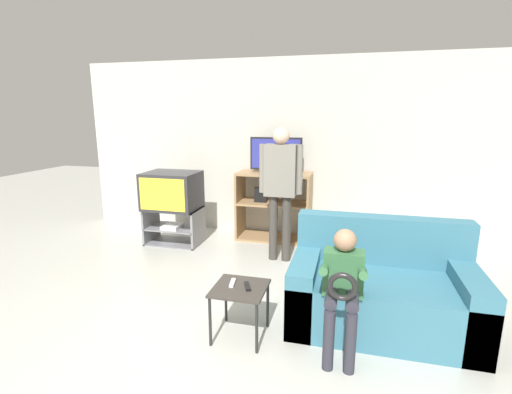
{
  "coord_description": "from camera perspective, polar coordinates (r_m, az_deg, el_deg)",
  "views": [
    {
      "loc": [
        0.97,
        -2.08,
        1.81
      ],
      "look_at": [
        -0.04,
        1.83,
        0.9
      ],
      "focal_mm": 26.0,
      "sensor_mm": 36.0,
      "label": 1
    }
  ],
  "objects": [
    {
      "name": "television_main",
      "position": [
        5.27,
        -12.81,
        0.98
      ],
      "size": [
        0.73,
        0.58,
        0.51
      ],
      "color": "#2D2D33",
      "rests_on": "tv_stand"
    },
    {
      "name": "wall_back",
      "position": [
        5.55,
        4.41,
        7.37
      ],
      "size": [
        6.4,
        0.06,
        2.6
      ],
      "color": "beige",
      "rests_on": "ground_plane"
    },
    {
      "name": "remote_control_white",
      "position": [
        3.14,
        -3.64,
        -13.04
      ],
      "size": [
        0.06,
        0.15,
        0.02
      ],
      "primitive_type": "cube",
      "rotation": [
        0.0,
        0.0,
        0.15
      ],
      "color": "silver",
      "rests_on": "snack_table"
    },
    {
      "name": "remote_control_black",
      "position": [
        3.08,
        -1.32,
        -13.56
      ],
      "size": [
        0.09,
        0.15,
        0.02
      ],
      "primitive_type": "cube",
      "rotation": [
        0.0,
        0.0,
        0.41
      ],
      "color": "black",
      "rests_on": "snack_table"
    },
    {
      "name": "person_seated_child",
      "position": [
        2.89,
        13.2,
        -12.67
      ],
      "size": [
        0.33,
        0.43,
        0.97
      ],
      "color": "#2D2D38",
      "rests_on": "ground_plane"
    },
    {
      "name": "ground_plane",
      "position": [
        2.92,
        -9.18,
        -25.76
      ],
      "size": [
        18.0,
        18.0,
        0.0
      ],
      "primitive_type": "plane",
      "color": "#B7B7AD"
    },
    {
      "name": "media_shelf",
      "position": [
        5.39,
        2.76,
        -1.32
      ],
      "size": [
        1.06,
        0.49,
        0.99
      ],
      "color": "#9E7A51",
      "rests_on": "ground_plane"
    },
    {
      "name": "person_standing_adult",
      "position": [
        4.51,
        3.79,
        2.41
      ],
      "size": [
        0.53,
        0.2,
        1.66
      ],
      "color": "#3D3833",
      "rests_on": "ground_plane"
    },
    {
      "name": "couch",
      "position": [
        3.49,
        18.67,
        -13.55
      ],
      "size": [
        1.53,
        0.89,
        0.89
      ],
      "color": "teal",
      "rests_on": "ground_plane"
    },
    {
      "name": "tv_stand",
      "position": [
        5.4,
        -12.48,
        -4.38
      ],
      "size": [
        0.77,
        0.46,
        0.51
      ],
      "color": "slate",
      "rests_on": "ground_plane"
    },
    {
      "name": "television_flat",
      "position": [
        5.25,
        3.07,
        6.31
      ],
      "size": [
        0.74,
        0.2,
        0.5
      ],
      "color": "black",
      "rests_on": "media_shelf"
    },
    {
      "name": "snack_table",
      "position": [
        3.12,
        -2.49,
        -14.65
      ],
      "size": [
        0.43,
        0.43,
        0.44
      ],
      "color": "#38332D",
      "rests_on": "ground_plane"
    }
  ]
}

